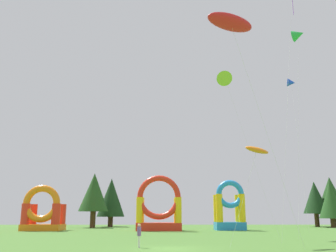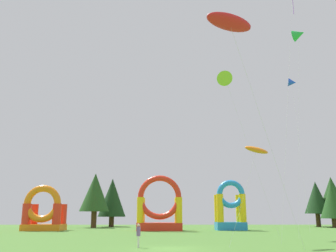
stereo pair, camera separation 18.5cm
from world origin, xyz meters
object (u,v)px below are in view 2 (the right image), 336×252
at_px(kite_orange_parafoil, 257,150).
at_px(inflatable_blue_arch, 160,210).
at_px(kite_red_parafoil, 229,22).
at_px(kite_green_delta, 299,34).
at_px(inflatable_yellow_castle, 44,214).
at_px(inflatable_orange_dome, 230,211).
at_px(person_far_side, 138,233).
at_px(kite_blue_delta, 292,83).
at_px(kite_lime_delta, 226,80).

height_order(kite_orange_parafoil, inflatable_blue_arch, inflatable_blue_arch).
bearing_deg(kite_red_parafoil, kite_green_delta, 56.52).
xyz_separation_m(inflatable_yellow_castle, inflatable_orange_dome, (26.81, 1.47, 0.47)).
distance_m(person_far_side, inflatable_blue_arch, 26.90).
xyz_separation_m(kite_red_parafoil, inflatable_yellow_castle, (-21.46, 31.47, -12.69)).
bearing_deg(person_far_side, kite_green_delta, 134.94).
bearing_deg(kite_orange_parafoil, kite_green_delta, 53.95).
distance_m(kite_blue_delta, inflatable_blue_arch, 30.09).
distance_m(kite_red_parafoil, kite_blue_delta, 39.35).
distance_m(kite_orange_parafoil, inflatable_orange_dome, 28.03).
relative_size(kite_blue_delta, inflatable_blue_arch, 3.16).
bearing_deg(kite_blue_delta, kite_green_delta, -106.22).
distance_m(kite_orange_parafoil, kite_red_parafoil, 9.92).
distance_m(kite_lime_delta, kite_blue_delta, 22.86).
relative_size(kite_lime_delta, kite_red_parafoil, 1.17).
xyz_separation_m(kite_orange_parafoil, kite_green_delta, (8.91, 12.24, 16.09)).
bearing_deg(kite_blue_delta, inflatable_blue_arch, -169.76).
height_order(kite_lime_delta, inflatable_orange_dome, kite_lime_delta).
xyz_separation_m(kite_lime_delta, person_far_side, (-8.87, -13.60, -16.38)).
distance_m(kite_blue_delta, inflatable_orange_dome, 23.53).
bearing_deg(kite_lime_delta, kite_green_delta, 0.35).
xyz_separation_m(kite_lime_delta, inflatable_yellow_castle, (-24.15, 13.91, -15.07)).
bearing_deg(inflatable_blue_arch, inflatable_orange_dome, 11.83).
bearing_deg(inflatable_orange_dome, kite_green_delta, -67.64).
xyz_separation_m(kite_blue_delta, inflatable_blue_arch, (-21.62, -3.91, -20.56)).
relative_size(kite_red_parafoil, inflatable_blue_arch, 2.04).
height_order(kite_orange_parafoil, inflatable_orange_dome, kite_orange_parafoil).
relative_size(inflatable_yellow_castle, inflatable_blue_arch, 0.83).
xyz_separation_m(kite_lime_delta, kite_red_parafoil, (-2.69, -17.56, -2.38)).
distance_m(kite_lime_delta, person_far_side, 23.07).
relative_size(kite_blue_delta, kite_green_delta, 1.01).
bearing_deg(kite_green_delta, person_far_side, -142.55).
relative_size(kite_orange_parafoil, person_far_side, 4.69).
height_order(kite_blue_delta, person_far_side, kite_blue_delta).
distance_m(kite_lime_delta, kite_red_parafoil, 17.93).
bearing_deg(kite_lime_delta, inflatable_yellow_castle, 150.06).
height_order(kite_lime_delta, inflatable_yellow_castle, kite_lime_delta).
bearing_deg(person_far_side, inflatable_blue_arch, -175.02).
bearing_deg(kite_lime_delta, person_far_side, -123.11).
height_order(kite_red_parafoil, kite_green_delta, kite_green_delta).
xyz_separation_m(kite_orange_parafoil, person_far_side, (-8.92, -1.41, -6.12)).
distance_m(kite_orange_parafoil, inflatable_yellow_castle, 35.91).
distance_m(kite_red_parafoil, inflatable_blue_arch, 33.47).
relative_size(person_far_side, inflatable_orange_dome, 0.22).
height_order(kite_orange_parafoil, kite_blue_delta, kite_blue_delta).
xyz_separation_m(kite_green_delta, inflatable_yellow_castle, (-33.11, 13.85, -20.90)).
relative_size(kite_red_parafoil, inflatable_orange_dome, 2.18).
xyz_separation_m(kite_orange_parafoil, kite_red_parafoil, (-2.74, -5.37, 7.88)).
bearing_deg(inflatable_orange_dome, kite_lime_delta, -99.81).
xyz_separation_m(inflatable_yellow_castle, inflatable_blue_arch, (16.45, -0.70, 0.50)).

